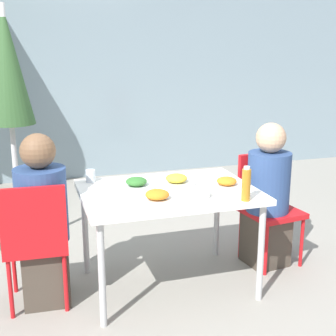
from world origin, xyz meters
TOP-DOWN VIEW (x-y plane):
  - ground_plane at (0.00, 0.00)m, footprint 24.00×24.00m
  - building_facade at (0.00, 3.22)m, footprint 10.00×0.20m
  - dining_table at (0.00, 0.00)m, footprint 1.19×0.87m
  - chair_left at (-0.90, -0.03)m, footprint 0.42×0.42m
  - person_left at (-0.84, 0.05)m, footprint 0.33×0.33m
  - chair_right at (0.88, 0.20)m, footprint 0.45×0.45m
  - person_right at (0.84, 0.12)m, footprint 0.33×0.33m
  - closed_umbrella at (-1.01, 1.03)m, footprint 0.39×0.39m
  - plate_0 at (0.09, 0.10)m, footprint 0.28×0.28m
  - plate_1 at (-0.14, -0.23)m, footprint 0.28×0.28m
  - plate_2 at (-0.20, 0.10)m, footprint 0.27×0.27m
  - plate_3 at (0.41, -0.07)m, footprint 0.25×0.25m
  - bottle at (0.40, -0.38)m, footprint 0.06×0.06m
  - drinking_cup at (-0.48, 0.34)m, footprint 0.07×0.07m
  - salad_bowl at (0.12, -0.22)m, footprint 0.18×0.18m

SIDE VIEW (x-z plane):
  - ground_plane at x=0.00m, z-range 0.00..0.00m
  - chair_left at x=-0.90m, z-range 0.07..0.93m
  - chair_right at x=0.88m, z-range 0.07..0.93m
  - person_right at x=0.84m, z-range -0.03..1.11m
  - person_left at x=-0.84m, z-range -0.03..1.13m
  - dining_table at x=0.00m, z-range 0.30..1.03m
  - salad_bowl at x=0.12m, z-range 0.73..0.78m
  - plate_3 at x=0.41m, z-range 0.72..0.79m
  - plate_2 at x=-0.20m, z-range 0.72..0.79m
  - plate_1 at x=-0.14m, z-range 0.72..0.79m
  - plate_0 at x=0.09m, z-range 0.72..0.79m
  - drinking_cup at x=-0.48m, z-range 0.73..0.82m
  - bottle at x=0.40m, z-range 0.72..0.95m
  - closed_umbrella at x=-1.01m, z-range 0.46..2.46m
  - building_facade at x=0.00m, z-range 0.00..3.00m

